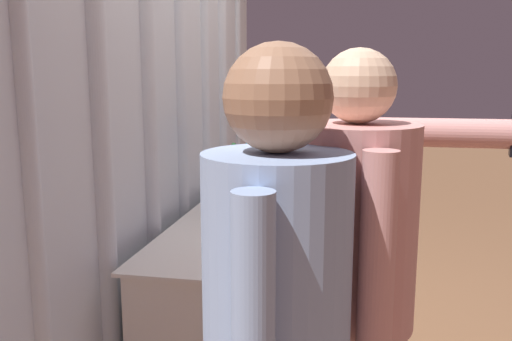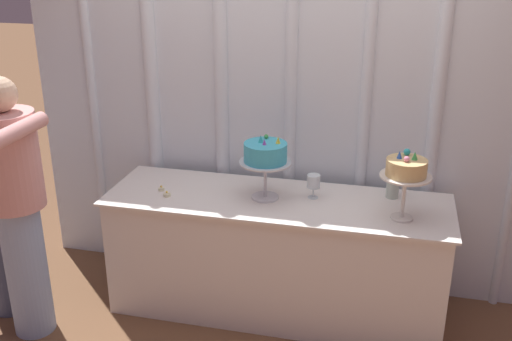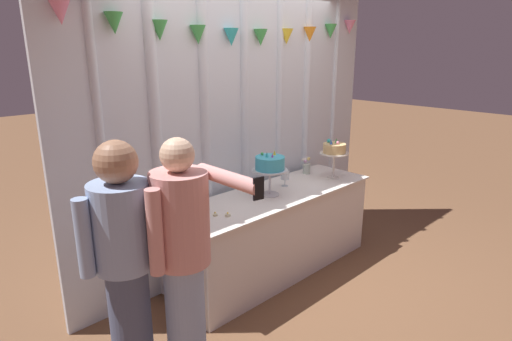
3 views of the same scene
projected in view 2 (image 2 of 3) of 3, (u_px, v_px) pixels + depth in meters
name	position (u px, v px, depth m)	size (l,w,h in m)	color
ground_plane	(272.00, 316.00, 3.79)	(24.00, 24.00, 0.00)	brown
draped_curtain	(287.00, 91.00, 3.77)	(3.56, 0.15, 2.61)	silver
cake_table	(276.00, 255.00, 3.74)	(2.10, 0.66, 0.78)	white
cake_display_nearleft	(265.00, 155.00, 3.51)	(0.31, 0.31, 0.40)	silver
cake_display_nearright	(406.00, 170.00, 3.24)	(0.28, 0.28, 0.40)	silver
wine_glass	(314.00, 182.00, 3.58)	(0.08, 0.08, 0.15)	silver
flower_vase	(393.00, 186.00, 3.60)	(0.08, 0.11, 0.17)	#B2C1B2
tealight_far_left	(161.00, 189.00, 3.71)	(0.04, 0.04, 0.03)	beige
tealight_near_left	(167.00, 195.00, 3.63)	(0.05, 0.05, 0.03)	beige
guest_girl_blue_dress	(15.00, 201.00, 3.35)	(0.49, 0.65, 1.58)	#93ADD6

